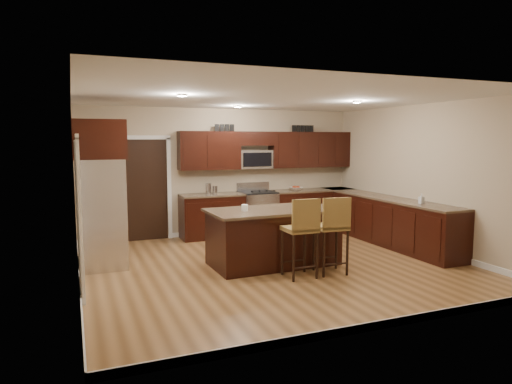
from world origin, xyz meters
name	(u,v)px	position (x,y,z in m)	size (l,w,h in m)	color
floor	(275,265)	(0.00, 0.00, 0.00)	(6.00, 6.00, 0.00)	olive
ceiling	(276,98)	(0.00, 0.00, 2.70)	(6.00, 6.00, 0.00)	silver
wall_back	(223,172)	(0.00, 2.75, 1.35)	(6.00, 6.00, 0.00)	tan
wall_left	(75,191)	(-3.00, 0.00, 1.35)	(5.50, 5.50, 0.00)	tan
wall_right	(423,177)	(3.00, 0.00, 1.35)	(5.50, 5.50, 0.00)	tan
base_cabinets	(330,216)	(1.90, 1.45, 0.46)	(4.02, 3.96, 0.92)	black
upper_cabinets	(270,149)	(1.04, 2.58, 1.84)	(4.00, 0.33, 0.80)	black
range	(257,212)	(0.68, 2.45, 0.47)	(0.76, 0.64, 1.11)	silver
microwave	(255,159)	(0.68, 2.60, 1.62)	(0.76, 0.31, 0.40)	silver
doorway	(146,190)	(-1.65, 2.73, 1.03)	(0.85, 0.03, 2.06)	black
pantry_door	(78,218)	(-2.98, -0.30, 1.02)	(0.03, 0.80, 2.04)	white
letter_decor	(264,128)	(0.90, 2.58, 2.29)	(2.20, 0.03, 0.15)	black
island	(273,239)	(-0.01, 0.07, 0.43)	(2.15, 1.17, 0.92)	black
stool_mid	(302,228)	(0.07, -0.78, 0.75)	(0.45, 0.45, 1.20)	olive
stool_right	(333,226)	(0.60, -0.78, 0.74)	(0.49, 0.49, 1.19)	olive
refrigerator	(101,192)	(-2.62, 1.00, 1.21)	(0.79, 0.93, 2.35)	silver
floor_mat	(244,249)	(-0.11, 1.20, 0.01)	(0.89, 0.59, 0.01)	brown
fruit_bowl	(296,189)	(1.61, 2.45, 0.95)	(0.28, 0.28, 0.07)	silver
soap_bottle	(421,199)	(2.70, -0.30, 1.01)	(0.08, 0.08, 0.17)	#B2B2B2
canister_tall	(208,189)	(-0.42, 2.45, 1.03)	(0.12, 0.12, 0.23)	silver
canister_short	(215,190)	(-0.28, 2.45, 1.00)	(0.11, 0.11, 0.17)	silver
island_jar	(245,208)	(-0.51, 0.07, 0.97)	(0.10, 0.10, 0.10)	white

